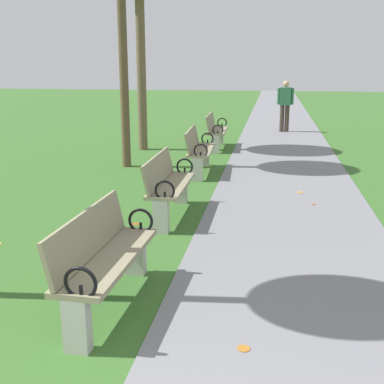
{
  "coord_description": "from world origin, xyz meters",
  "views": [
    {
      "loc": [
        0.95,
        -0.9,
        2.18
      ],
      "look_at": [
        -0.05,
        5.19,
        0.55
      ],
      "focal_mm": 45.8,
      "sensor_mm": 36.0,
      "label": 1
    }
  ],
  "objects_px": {
    "park_bench_4": "(199,149)",
    "pedestrian_walking": "(285,103)",
    "park_bench_3": "(168,184)",
    "park_bench_5": "(216,130)",
    "park_bench_2": "(104,257)"
  },
  "relations": [
    {
      "from": "park_bench_4",
      "to": "pedestrian_walking",
      "type": "distance_m",
      "value": 6.76
    },
    {
      "from": "park_bench_5",
      "to": "pedestrian_walking",
      "type": "distance_m",
      "value": 3.97
    },
    {
      "from": "pedestrian_walking",
      "to": "park_bench_4",
      "type": "bearing_deg",
      "value": -105.78
    },
    {
      "from": "park_bench_3",
      "to": "pedestrian_walking",
      "type": "distance_m",
      "value": 9.66
    },
    {
      "from": "park_bench_5",
      "to": "park_bench_2",
      "type": "bearing_deg",
      "value": -90.0
    },
    {
      "from": "park_bench_5",
      "to": "pedestrian_walking",
      "type": "relative_size",
      "value": 1.0
    },
    {
      "from": "park_bench_5",
      "to": "park_bench_4",
      "type": "bearing_deg",
      "value": -90.0
    },
    {
      "from": "park_bench_2",
      "to": "park_bench_5",
      "type": "distance_m",
      "value": 8.77
    },
    {
      "from": "park_bench_2",
      "to": "pedestrian_walking",
      "type": "xyz_separation_m",
      "value": [
        1.83,
        12.26,
        0.44
      ]
    },
    {
      "from": "park_bench_3",
      "to": "park_bench_5",
      "type": "xyz_separation_m",
      "value": [
        0.0,
        5.98,
        0.0
      ]
    },
    {
      "from": "park_bench_2",
      "to": "park_bench_5",
      "type": "relative_size",
      "value": 1.0
    },
    {
      "from": "park_bench_4",
      "to": "park_bench_5",
      "type": "xyz_separation_m",
      "value": [
        -0.0,
        3.0,
        0.0
      ]
    },
    {
      "from": "park_bench_3",
      "to": "park_bench_5",
      "type": "height_order",
      "value": "same"
    },
    {
      "from": "park_bench_4",
      "to": "park_bench_5",
      "type": "relative_size",
      "value": 1.0
    },
    {
      "from": "park_bench_4",
      "to": "pedestrian_walking",
      "type": "bearing_deg",
      "value": 74.22
    }
  ]
}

